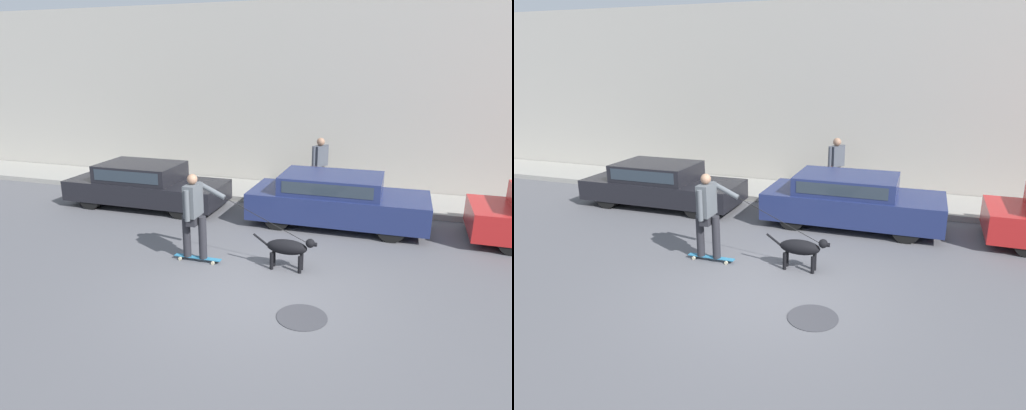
# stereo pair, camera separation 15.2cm
# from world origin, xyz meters

# --- Properties ---
(ground_plane) EXTENTS (36.00, 36.00, 0.00)m
(ground_plane) POSITION_xyz_m (0.00, 0.00, 0.00)
(ground_plane) COLOR #545459
(back_wall) EXTENTS (32.00, 0.30, 5.54)m
(back_wall) POSITION_xyz_m (0.00, 7.16, 2.77)
(back_wall) COLOR #ADA89E
(back_wall) RESTS_ON ground_plane
(sidewalk_curb) EXTENTS (30.00, 2.04, 0.15)m
(sidewalk_curb) POSITION_xyz_m (0.00, 5.97, 0.08)
(sidewalk_curb) COLOR gray
(sidewalk_curb) RESTS_ON ground_plane
(parked_car_0) EXTENTS (4.33, 1.66, 1.19)m
(parked_car_0) POSITION_xyz_m (-4.39, 3.83, 0.58)
(parked_car_0) COLOR black
(parked_car_0) RESTS_ON ground_plane
(parked_car_1) EXTENTS (4.19, 1.71, 1.25)m
(parked_car_1) POSITION_xyz_m (0.80, 3.83, 0.63)
(parked_car_1) COLOR black
(parked_car_1) RESTS_ON ground_plane
(dog) EXTENTS (1.24, 0.29, 0.67)m
(dog) POSITION_xyz_m (0.33, 1.00, 0.44)
(dog) COLOR black
(dog) RESTS_ON ground_plane
(skateboarder) EXTENTS (2.71, 0.65, 1.77)m
(skateboarder) POSITION_xyz_m (-1.51, 0.84, 1.01)
(skateboarder) COLOR beige
(skateboarder) RESTS_ON ground_plane
(pedestrian_with_bag) EXTENTS (0.47, 0.64, 1.61)m
(pedestrian_with_bag) POSITION_xyz_m (-0.02, 6.06, 1.04)
(pedestrian_with_bag) COLOR brown
(pedestrian_with_bag) RESTS_ON sidewalk_curb
(manhole_cover) EXTENTS (0.79, 0.79, 0.01)m
(manhole_cover) POSITION_xyz_m (0.95, -0.61, 0.01)
(manhole_cover) COLOR #38383D
(manhole_cover) RESTS_ON ground_plane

